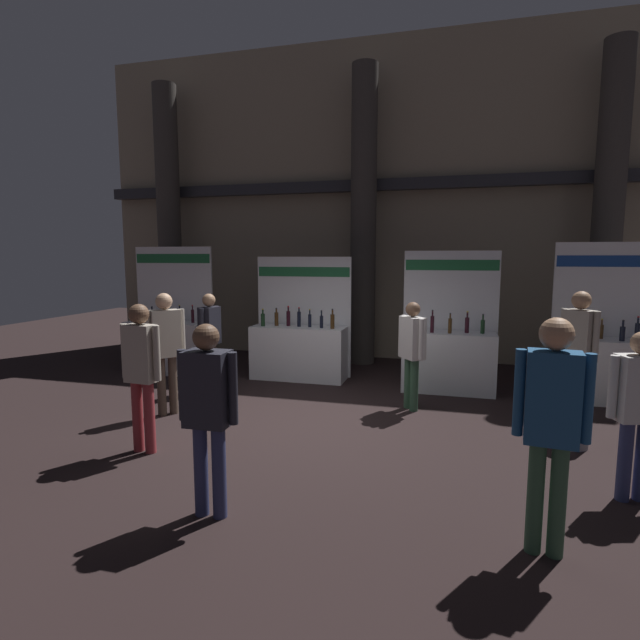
{
  "coord_description": "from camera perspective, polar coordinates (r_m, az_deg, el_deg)",
  "views": [
    {
      "loc": [
        1.84,
        -6.32,
        2.28
      ],
      "look_at": [
        -0.09,
        0.88,
        1.32
      ],
      "focal_mm": 27.65,
      "sensor_mm": 36.0,
      "label": 1
    }
  ],
  "objects": [
    {
      "name": "exhibitor_booth_3",
      "position": [
        9.02,
        31.1,
        -4.33
      ],
      "size": [
        1.85,
        0.66,
        2.51
      ],
      "color": "white",
      "rests_on": "ground_plane"
    },
    {
      "name": "exhibitor_booth_0",
      "position": [
        10.22,
        -17.17,
        -2.35
      ],
      "size": [
        1.68,
        0.71,
        2.47
      ],
      "color": "white",
      "rests_on": "ground_plane"
    },
    {
      "name": "trash_bin",
      "position": [
        6.78,
        27.11,
        -10.53
      ],
      "size": [
        0.39,
        0.39,
        0.59
      ],
      "color": "slate",
      "rests_on": "ground_plane"
    },
    {
      "name": "visitor_6",
      "position": [
        4.41,
        -12.84,
        -9.28
      ],
      "size": [
        0.55,
        0.26,
        1.72
      ],
      "rotation": [
        0.0,
        0.0,
        3.16
      ],
      "color": "navy",
      "rests_on": "ground_plane"
    },
    {
      "name": "visitor_8",
      "position": [
        5.45,
        32.94,
        -7.88
      ],
      "size": [
        0.56,
        0.34,
        1.61
      ],
      "rotation": [
        0.0,
        0.0,
        0.28
      ],
      "color": "navy",
      "rests_on": "ground_plane"
    },
    {
      "name": "exhibitor_booth_2",
      "position": [
        8.67,
        14.65,
        -4.01
      ],
      "size": [
        1.6,
        0.66,
        2.38
      ],
      "color": "white",
      "rests_on": "ground_plane"
    },
    {
      "name": "exhibitor_booth_1",
      "position": [
        9.25,
        -2.4,
        -3.18
      ],
      "size": [
        1.84,
        0.66,
        2.28
      ],
      "color": "white",
      "rests_on": "ground_plane"
    },
    {
      "name": "visitor_4",
      "position": [
        7.39,
        -17.44,
        -2.52
      ],
      "size": [
        0.42,
        0.45,
        1.77
      ],
      "rotation": [
        0.0,
        0.0,
        3.99
      ],
      "color": "#47382D",
      "rests_on": "ground_plane"
    },
    {
      "name": "ground_plane",
      "position": [
        6.96,
        -1.17,
        -11.77
      ],
      "size": [
        25.17,
        25.17,
        0.0
      ],
      "primitive_type": "plane",
      "color": "black"
    },
    {
      "name": "hall_colonnade",
      "position": [
        11.15,
        5.6,
        13.04
      ],
      "size": [
        12.59,
        1.12,
        6.92
      ],
      "color": "gray",
      "rests_on": "ground_plane"
    },
    {
      "name": "visitor_2",
      "position": [
        8.58,
        -12.64,
        -1.54
      ],
      "size": [
        0.29,
        0.49,
        1.66
      ],
      "rotation": [
        0.0,
        0.0,
        4.55
      ],
      "color": "#47382D",
      "rests_on": "ground_plane"
    },
    {
      "name": "visitor_5",
      "position": [
        7.42,
        27.73,
        -2.67
      ],
      "size": [
        0.42,
        0.42,
        1.83
      ],
      "rotation": [
        0.0,
        0.0,
        2.38
      ],
      "color": "#33563D",
      "rests_on": "ground_plane"
    },
    {
      "name": "visitor_3",
      "position": [
        6.06,
        -20.0,
        -5.01
      ],
      "size": [
        0.53,
        0.23,
        1.75
      ],
      "rotation": [
        0.0,
        0.0,
        6.2
      ],
      "color": "maroon",
      "rests_on": "ground_plane"
    },
    {
      "name": "visitor_7",
      "position": [
        4.12,
        25.23,
        -9.95
      ],
      "size": [
        0.54,
        0.26,
        1.84
      ],
      "rotation": [
        0.0,
        0.0,
        3.03
      ],
      "color": "#33563D",
      "rests_on": "ground_plane"
    },
    {
      "name": "visitor_0",
      "position": [
        7.43,
        10.61,
        -2.99
      ],
      "size": [
        0.42,
        0.47,
        1.62
      ],
      "rotation": [
        0.0,
        0.0,
        5.35
      ],
      "color": "#33563D",
      "rests_on": "ground_plane"
    }
  ]
}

